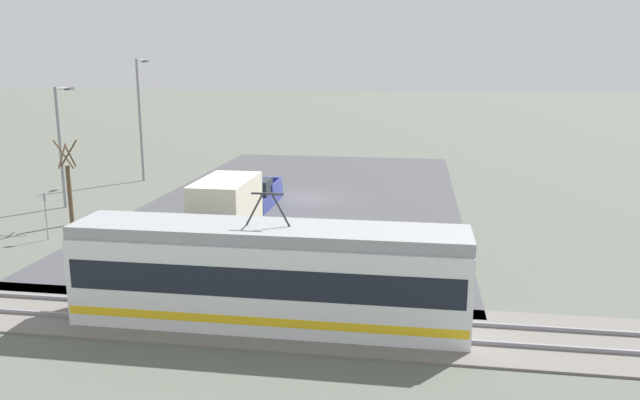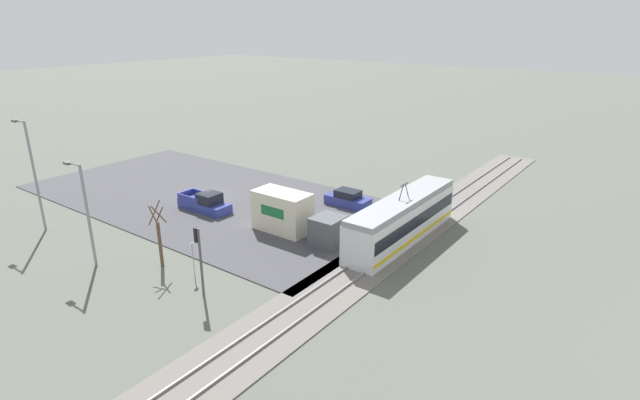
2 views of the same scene
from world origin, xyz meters
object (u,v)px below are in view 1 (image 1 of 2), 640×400
(light_rail_tram, at_px, (269,276))
(street_lamp_mid_block, at_px, (141,112))
(pickup_truck, at_px, (258,195))
(street_tree, at_px, (69,187))
(sedan_car_0, at_px, (391,247))
(no_parking_sign, at_px, (46,211))
(street_lamp_near_crossing, at_px, (62,138))
(box_truck, at_px, (219,221))

(light_rail_tram, bearing_deg, street_lamp_mid_block, -57.51)
(pickup_truck, relative_size, street_tree, 1.11)
(sedan_car_0, distance_m, no_parking_sign, 17.61)
(street_tree, distance_m, street_lamp_near_crossing, 5.40)
(sedan_car_0, height_order, street_lamp_mid_block, street_lamp_mid_block)
(street_tree, bearing_deg, sedan_car_0, 167.86)
(street_lamp_near_crossing, bearing_deg, street_tree, 123.39)
(pickup_truck, bearing_deg, street_lamp_mid_block, -34.17)
(pickup_truck, bearing_deg, box_truck, 93.83)
(light_rail_tram, xyz_separation_m, pickup_truck, (4.89, -17.44, -1.01))
(light_rail_tram, relative_size, street_lamp_near_crossing, 1.81)
(light_rail_tram, height_order, no_parking_sign, light_rail_tram)
(street_lamp_mid_block, bearing_deg, street_tree, 97.37)
(street_tree, distance_m, street_lamp_mid_block, 13.82)
(box_truck, height_order, pickup_truck, box_truck)
(light_rail_tram, bearing_deg, street_tree, -39.18)
(box_truck, bearing_deg, no_parking_sign, -5.49)
(pickup_truck, bearing_deg, street_tree, 32.77)
(box_truck, relative_size, street_tree, 1.70)
(street_tree, bearing_deg, box_truck, 158.52)
(no_parking_sign, bearing_deg, pickup_truck, -134.74)
(street_lamp_mid_block, bearing_deg, sedan_car_0, 138.81)
(pickup_truck, height_order, street_lamp_mid_block, street_lamp_mid_block)
(sedan_car_0, xyz_separation_m, street_tree, (17.96, -3.86, 1.47))
(street_tree, xyz_separation_m, street_lamp_near_crossing, (2.72, -4.13, 2.17))
(street_tree, xyz_separation_m, street_lamp_mid_block, (1.73, -13.37, 3.04))
(pickup_truck, bearing_deg, sedan_car_0, 131.73)
(pickup_truck, relative_size, sedan_car_0, 1.25)
(no_parking_sign, bearing_deg, box_truck, 174.51)
(pickup_truck, xyz_separation_m, street_lamp_mid_block, (10.95, -7.44, 4.47))
(light_rail_tram, bearing_deg, box_truck, -60.93)
(street_lamp_mid_block, bearing_deg, box_truck, 123.92)
(street_lamp_near_crossing, distance_m, street_lamp_mid_block, 9.34)
(sedan_car_0, bearing_deg, pickup_truck, 131.73)
(light_rail_tram, distance_m, street_tree, 18.21)
(box_truck, xyz_separation_m, no_parking_sign, (9.49, -0.91, -0.12))
(sedan_car_0, height_order, street_lamp_near_crossing, street_lamp_near_crossing)
(box_truck, relative_size, street_lamp_mid_block, 0.89)
(light_rail_tram, xyz_separation_m, street_lamp_mid_block, (15.84, -24.87, 3.46))
(street_lamp_near_crossing, bearing_deg, box_truck, 147.53)
(light_rail_tram, bearing_deg, street_lamp_near_crossing, -42.88)
(no_parking_sign, bearing_deg, sedan_car_0, 177.11)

